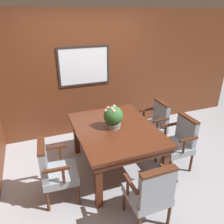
# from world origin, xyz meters

# --- Properties ---
(ground_plane) EXTENTS (14.00, 14.00, 0.00)m
(ground_plane) POSITION_xyz_m (0.00, 0.00, 0.00)
(ground_plane) COLOR #93969E
(wall_back) EXTENTS (7.20, 0.08, 2.45)m
(wall_back) POSITION_xyz_m (-0.00, 1.61, 1.23)
(wall_back) COLOR #5B2D19
(wall_back) RESTS_ON ground_plane
(dining_table) EXTENTS (1.20, 1.53, 0.76)m
(dining_table) POSITION_xyz_m (0.01, 0.18, 0.66)
(dining_table) COLOR #4C2314
(dining_table) RESTS_ON ground_plane
(chair_left_near) EXTENTS (0.49, 0.54, 0.89)m
(chair_left_near) POSITION_xyz_m (-0.98, -0.13, 0.49)
(chair_left_near) COLOR #472314
(chair_left_near) RESTS_ON ground_plane
(chair_head_near) EXTENTS (0.52, 0.46, 0.89)m
(chair_head_near) POSITION_xyz_m (0.01, -0.93, 0.49)
(chair_head_near) COLOR #472314
(chair_head_near) RESTS_ON ground_plane
(chair_right_far) EXTENTS (0.47, 0.53, 0.89)m
(chair_right_far) POSITION_xyz_m (0.95, 0.55, 0.49)
(chair_right_far) COLOR #472314
(chair_right_far) RESTS_ON ground_plane
(chair_right_near) EXTENTS (0.46, 0.52, 0.89)m
(chair_right_near) POSITION_xyz_m (0.99, -0.14, 0.49)
(chair_right_near) COLOR #472314
(chair_right_near) RESTS_ON ground_plane
(potted_plant) EXTENTS (0.29, 0.31, 0.35)m
(potted_plant) POSITION_xyz_m (-0.02, 0.20, 0.93)
(potted_plant) COLOR gray
(potted_plant) RESTS_ON dining_table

